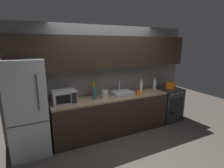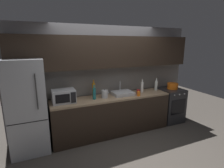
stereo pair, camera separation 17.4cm
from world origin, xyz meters
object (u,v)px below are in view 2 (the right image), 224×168
Objects in this scene: refrigerator at (28,107)px; wine_bottle_clear at (156,85)px; mug_orange at (139,94)px; wine_bottle_teal at (94,93)px; cooking_pot at (173,86)px; oven_range at (170,105)px; kettle at (105,94)px; wine_bottle_amber at (94,90)px; wine_bottle_white at (142,87)px; mug_red at (138,92)px; microwave at (64,96)px.

refrigerator is 5.72× the size of wine_bottle_clear.
mug_orange is (-0.69, -0.26, -0.08)m from wine_bottle_clear.
cooking_pot is (2.20, 0.02, -0.05)m from wine_bottle_teal.
mug_orange is (1.02, -0.17, -0.08)m from wine_bottle_teal.
oven_range is 8.49× the size of mug_orange.
cooking_pot is at bearing 0.59° from kettle.
wine_bottle_clear reaches higher than mug_orange.
wine_bottle_amber is 1.20× the size of wine_bottle_clear.
refrigerator is 1.33m from wine_bottle_teal.
wine_bottle_clear is at bearing -4.10° from wine_bottle_amber.
kettle is 0.61× the size of wine_bottle_white.
mug_red is at bearing -169.14° from wine_bottle_clear.
microwave reaches higher than cooking_pot.
wine_bottle_clear is at bearing 1.04° from microwave.
wine_bottle_amber is (-1.22, 0.13, 0.03)m from wine_bottle_white.
microwave is (-2.80, 0.02, 0.58)m from oven_range.
microwave is 0.89m from kettle.
refrigerator reaches higher than mug_orange.
mug_red is 1.01× the size of mug_orange.
wine_bottle_white is (1.02, 0.07, 0.04)m from kettle.
wine_bottle_teal is 1.10m from mug_red.
wine_bottle_teal is at bearing -176.68° from wine_bottle_white.
wine_bottle_white is at bearing 3.32° from wine_bottle_teal.
refrigerator reaches higher than wine_bottle_teal.
microwave reaches higher than kettle.
cooking_pot is (3.52, 0.00, 0.07)m from refrigerator.
oven_range is 4.56× the size of kettle.
mug_red is at bearing -1.58° from wine_bottle_teal.
wine_bottle_teal is at bearing -177.12° from wine_bottle_clear.
mug_orange is (-1.14, -0.20, 0.50)m from oven_range.
cooking_pot is at bearing -4.78° from wine_bottle_amber.
mug_orange is at bearing -159.23° from wine_bottle_clear.
wine_bottle_amber is at bearing 175.10° from oven_range.
wine_bottle_teal is at bearing -3.85° from microwave.
mug_orange is (1.66, -0.22, -0.08)m from microwave.
mug_orange is (-0.25, -0.25, -0.08)m from wine_bottle_white.
oven_range is at bearing 0.56° from kettle.
wine_bottle_white is 1.14× the size of cooking_pot.
wine_bottle_amber reaches higher than cooking_pot.
wine_bottle_teal is (-2.16, -0.02, 0.58)m from oven_range.
mug_red is at bearing -177.10° from oven_range.
kettle reaches higher than mug_red.
wine_bottle_clear reaches higher than kettle.
mug_orange is 0.38× the size of cooking_pot.
cooking_pot is (0.04, 0.00, 0.53)m from oven_range.
wine_bottle_clear is (1.46, 0.08, 0.04)m from kettle.
wine_bottle_white is 1.01× the size of wine_bottle_clear.
wine_bottle_white is 1.22m from wine_bottle_amber.
kettle is (1.57, -0.02, 0.08)m from refrigerator.
wine_bottle_white is 1.27m from wine_bottle_teal.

